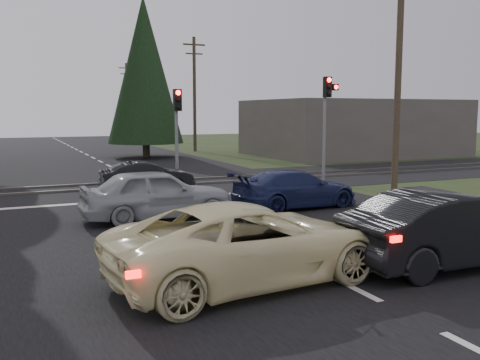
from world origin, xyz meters
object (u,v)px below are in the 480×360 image
traffic_signal_center (177,121)px  utility_pole_mid (194,92)px  silver_car (157,194)px  dark_car_far (147,177)px  traffic_signal_right (327,109)px  utility_pole_near (398,71)px  utility_pole_far (127,99)px  dark_hatchback (452,229)px  cream_coupe (249,243)px  blue_sedan (295,189)px

traffic_signal_center → utility_pole_mid: 20.82m
silver_car → dark_car_far: size_ratio=1.22×
traffic_signal_right → silver_car: (-9.13, -4.95, -2.56)m
utility_pole_near → utility_pole_far: 49.00m
dark_hatchback → cream_coupe: bearing=80.9°
traffic_signal_center → blue_sedan: size_ratio=0.94×
utility_pole_near → dark_car_far: size_ratio=2.46×
blue_sedan → dark_car_far: (-3.62, 5.49, -0.03)m
blue_sedan → dark_car_far: size_ratio=1.19×
traffic_signal_center → dark_car_far: traffic_signal_center is taller
traffic_signal_right → traffic_signal_center: traffic_signal_right is taller
utility_pole_near → silver_car: (-10.08, -1.48, -3.97)m
silver_car → utility_pole_near: bearing=-82.4°
cream_coupe → silver_car: silver_car is taller
traffic_signal_right → cream_coupe: (-9.12, -11.40, -2.57)m
silver_car → traffic_signal_center: bearing=-23.5°
traffic_signal_right → silver_car: 10.70m
cream_coupe → traffic_signal_center: bearing=-17.5°
cream_coupe → silver_car: size_ratio=1.21×
utility_pole_near → silver_car: 10.93m
dark_car_far → blue_sedan: bearing=-144.6°
cream_coupe → dark_hatchback: (4.25, -0.78, 0.04)m
dark_car_far → dark_hatchback: bearing=-163.9°
traffic_signal_right → dark_hatchback: bearing=-111.8°
utility_pole_far → dark_hatchback: bearing=-95.8°
traffic_signal_center → dark_car_far: (-1.50, -0.67, -2.20)m
traffic_signal_right → utility_pole_near: 3.87m
utility_pole_near → utility_pole_mid: 24.00m
traffic_signal_center → utility_pole_far: size_ratio=0.46×
traffic_signal_right → utility_pole_near: size_ratio=0.52×
traffic_signal_center → utility_pole_mid: bearing=68.8°
utility_pole_near → silver_car: size_ratio=2.02×
traffic_signal_right → utility_pole_far: (0.95, 45.53, 1.41)m
silver_car → utility_pole_mid: bearing=-22.4°
traffic_signal_right → dark_hatchback: 13.36m
traffic_signal_center → silver_car: size_ratio=0.92×
blue_sedan → dark_car_far: bearing=28.7°
utility_pole_mid → dark_hatchback: utility_pole_mid is taller
silver_car → dark_car_far: bearing=-11.9°
traffic_signal_right → dark_car_far: 8.51m
traffic_signal_right → cream_coupe: 14.82m
traffic_signal_right → utility_pole_far: 45.56m
blue_sedan → dark_car_far: blue_sedan is taller
dark_car_far → traffic_signal_center: bearing=-64.0°
cream_coupe → dark_hatchback: 4.32m
utility_pole_far → dark_hatchback: 58.13m
dark_hatchback → silver_car: bearing=31.7°
utility_pole_mid → dark_car_far: (-9.00, -19.99, -4.12)m
utility_pole_mid → utility_pole_far: bearing=90.0°
traffic_signal_right → traffic_signal_center: bearing=169.6°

